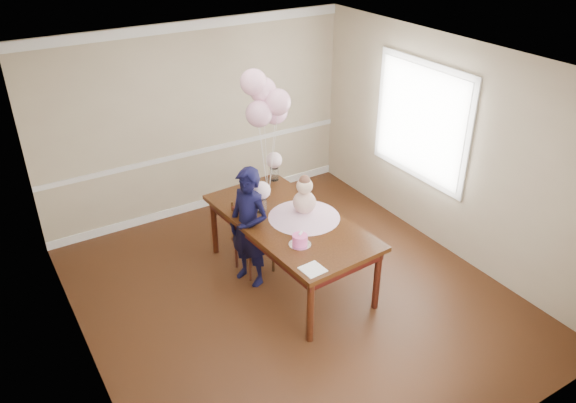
{
  "coord_description": "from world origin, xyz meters",
  "views": [
    {
      "loc": [
        -2.76,
        -4.37,
        4.13
      ],
      "look_at": [
        0.14,
        0.36,
        1.05
      ],
      "focal_mm": 35.0,
      "sensor_mm": 36.0,
      "label": 1
    }
  ],
  "objects_px": {
    "dining_table_top": "(290,221)",
    "dining_chair_seat": "(254,241)",
    "birthday_cake": "(300,240)",
    "woman": "(249,228)"
  },
  "relations": [
    {
      "from": "dining_table_top",
      "to": "dining_chair_seat",
      "type": "xyz_separation_m",
      "value": [
        -0.28,
        0.37,
        -0.38
      ]
    },
    {
      "from": "dining_table_top",
      "to": "dining_chair_seat",
      "type": "height_order",
      "value": "dining_table_top"
    },
    {
      "from": "dining_chair_seat",
      "to": "woman",
      "type": "bearing_deg",
      "value": -134.78
    },
    {
      "from": "dining_table_top",
      "to": "birthday_cake",
      "type": "height_order",
      "value": "birthday_cake"
    },
    {
      "from": "birthday_cake",
      "to": "woman",
      "type": "height_order",
      "value": "woman"
    },
    {
      "from": "birthday_cake",
      "to": "dining_chair_seat",
      "type": "bearing_deg",
      "value": 95.77
    },
    {
      "from": "dining_chair_seat",
      "to": "woman",
      "type": "height_order",
      "value": "woman"
    },
    {
      "from": "birthday_cake",
      "to": "dining_chair_seat",
      "type": "distance_m",
      "value": 1.0
    },
    {
      "from": "woman",
      "to": "dining_table_top",
      "type": "bearing_deg",
      "value": 42.29
    },
    {
      "from": "dining_chair_seat",
      "to": "dining_table_top",
      "type": "bearing_deg",
      "value": -56.28
    }
  ]
}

